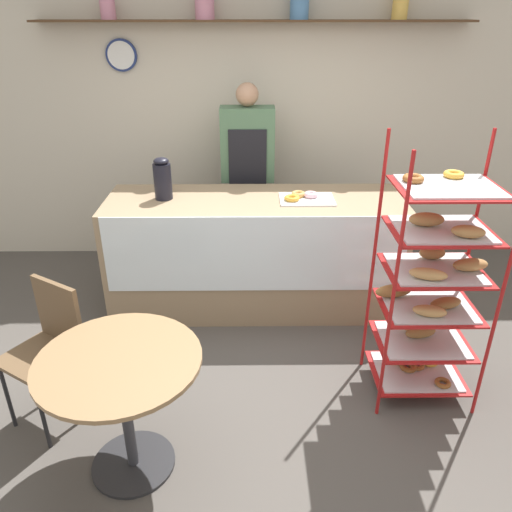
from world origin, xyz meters
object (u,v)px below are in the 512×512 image
at_px(cafe_table, 122,386).
at_px(coffee_carafe, 163,179).
at_px(pastry_rack, 431,287).
at_px(donut_tray_counter, 304,197).
at_px(cafe_chair, 50,339).
at_px(person_worker, 248,175).

height_order(cafe_table, coffee_carafe, coffee_carafe).
height_order(pastry_rack, cafe_table, pastry_rack).
bearing_deg(donut_tray_counter, cafe_table, -122.37).
bearing_deg(cafe_chair, person_worker, 90.84).
bearing_deg(cafe_chair, cafe_table, -7.16).
xyz_separation_m(pastry_rack, cafe_table, (-1.76, -0.63, -0.21)).
bearing_deg(person_worker, cafe_chair, -121.03).
xyz_separation_m(cafe_table, cafe_chair, (-0.52, 0.42, -0.01)).
bearing_deg(cafe_chair, pastry_rack, 36.90).
xyz_separation_m(cafe_table, donut_tray_counter, (1.08, 1.70, 0.41)).
bearing_deg(person_worker, pastry_rack, -57.04).
height_order(cafe_chair, donut_tray_counter, donut_tray_counter).
bearing_deg(donut_tray_counter, pastry_rack, -57.74).
distance_m(cafe_table, cafe_chair, 0.67).
xyz_separation_m(pastry_rack, coffee_carafe, (-1.78, 1.11, 0.34)).
relative_size(pastry_rack, cafe_table, 2.01).
relative_size(person_worker, donut_tray_counter, 4.12).
height_order(cafe_table, cafe_chair, cafe_chair).
distance_m(person_worker, cafe_table, 2.47).
bearing_deg(coffee_carafe, pastry_rack, -32.05).
bearing_deg(coffee_carafe, cafe_table, -89.32).
height_order(person_worker, cafe_table, person_worker).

